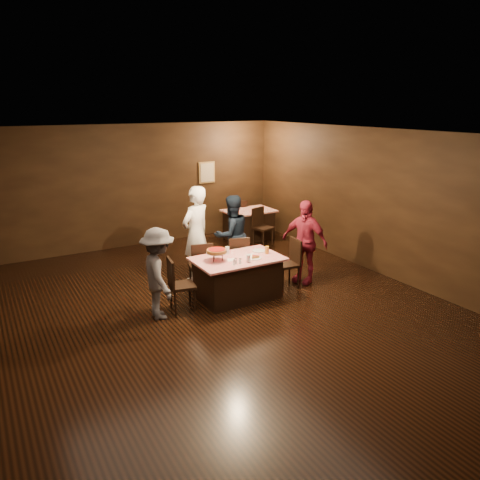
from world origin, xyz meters
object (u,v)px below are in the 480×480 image
at_px(back_table, 249,224).
at_px(chair_far_left, 200,265).
at_px(glass_front_left, 248,258).
at_px(chair_end_left, 182,284).
at_px(diner_white_jacket, 196,234).
at_px(chair_back_near, 263,227).
at_px(chair_far_right, 236,258).
at_px(chair_end_right, 287,263).
at_px(diner_navy_hoodie, 232,235).
at_px(pizza_stand, 217,251).
at_px(chair_back_far, 238,216).
at_px(glass_back, 227,250).
at_px(main_table, 238,278).
at_px(glass_amber, 267,250).
at_px(diner_red_shirt, 304,242).
at_px(diner_grey_knit, 158,274).

xyz_separation_m(back_table, chair_far_left, (-2.60, -2.51, 0.09)).
height_order(chair_far_left, glass_front_left, chair_far_left).
bearing_deg(chair_end_left, diner_white_jacket, -25.20).
bearing_deg(chair_back_near, chair_far_left, -160.00).
distance_m(chair_far_right, chair_end_right, 1.03).
bearing_deg(diner_navy_hoodie, chair_far_left, 20.88).
distance_m(chair_far_left, diner_navy_hoodie, 1.11).
relative_size(chair_far_left, chair_end_left, 1.00).
bearing_deg(pizza_stand, chair_back_far, 55.72).
height_order(chair_far_left, diner_navy_hoodie, diner_navy_hoodie).
bearing_deg(diner_white_jacket, chair_far_right, 123.01).
xyz_separation_m(chair_far_right, chair_back_near, (1.80, 1.81, 0.00)).
distance_m(back_table, chair_far_right, 3.08).
xyz_separation_m(back_table, glass_back, (-2.25, -2.96, 0.46)).
relative_size(main_table, chair_far_left, 1.68).
bearing_deg(chair_far_right, chair_end_right, 145.87).
bearing_deg(main_table, back_table, 56.02).
xyz_separation_m(chair_far_left, chair_end_right, (1.50, -0.75, 0.00)).
bearing_deg(chair_end_right, glass_back, -98.91).
relative_size(pizza_stand, glass_amber, 2.71).
bearing_deg(diner_navy_hoodie, chair_far_right, 67.60).
height_order(chair_far_right, chair_back_far, same).
height_order(chair_far_left, glass_back, chair_far_left).
xyz_separation_m(back_table, diner_red_shirt, (-0.65, -3.21, 0.45)).
relative_size(pizza_stand, glass_back, 2.71).
bearing_deg(glass_amber, back_table, 64.25).
height_order(back_table, glass_front_left, glass_front_left).
xyz_separation_m(diner_white_jacket, glass_front_left, (0.32, -1.50, -0.13)).
distance_m(chair_end_right, glass_amber, 0.62).
bearing_deg(back_table, pizza_stand, -128.98).
relative_size(chair_end_right, diner_navy_hoodie, 0.57).
relative_size(chair_back_near, glass_front_left, 6.79).
bearing_deg(chair_end_right, diner_navy_hoodie, -149.53).
xyz_separation_m(back_table, chair_back_far, (0.00, 0.60, 0.09)).
distance_m(chair_back_far, diner_navy_hoodie, 3.14).
height_order(chair_end_left, pizza_stand, pizza_stand).
distance_m(main_table, chair_far_left, 0.85).
bearing_deg(chair_far_left, chair_end_left, 59.43).
height_order(main_table, chair_far_left, chair_far_left).
bearing_deg(pizza_stand, chair_end_right, -1.91).
bearing_deg(chair_far_left, chair_end_right, 165.89).
height_order(back_table, diner_grey_knit, diner_grey_knit).
bearing_deg(main_table, chair_back_near, 49.35).
bearing_deg(chair_back_far, glass_front_left, 69.71).
distance_m(chair_end_left, glass_back, 1.15).
relative_size(back_table, diner_grey_knit, 0.84).
distance_m(chair_far_right, glass_front_left, 1.17).
xyz_separation_m(diner_navy_hoodie, glass_front_left, (-0.49, -1.51, 0.00)).
height_order(main_table, glass_back, glass_back).
bearing_deg(diner_navy_hoodie, main_table, 60.82).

